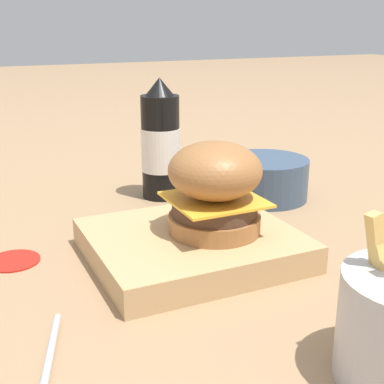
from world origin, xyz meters
name	(u,v)px	position (x,y,z in m)	size (l,w,h in m)	color
ground_plane	(213,267)	(0.00, 0.00, 0.00)	(6.00, 6.00, 0.00)	#9E7A56
serving_board	(192,245)	(-0.01, 0.03, 0.02)	(0.24, 0.21, 0.03)	tan
burger	(215,187)	(0.01, 0.03, 0.09)	(0.11, 0.11, 0.11)	#9E6638
ketchup_bottle	(161,144)	(0.04, 0.27, 0.09)	(0.06, 0.06, 0.19)	black
side_bowl	(265,177)	(0.19, 0.19, 0.03)	(0.14, 0.14, 0.06)	#384C66
ketchup_puddle	(13,260)	(-0.21, 0.11, 0.00)	(0.06, 0.06, 0.00)	#B21E14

